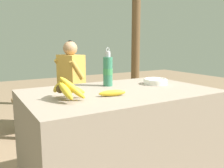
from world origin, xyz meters
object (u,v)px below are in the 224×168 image
at_px(wooden_bench, 71,100).
at_px(seated_vendor, 68,79).
at_px(support_post_far, 136,39).
at_px(banana_bunch_green, 43,93).
at_px(loose_banana_front, 112,93).
at_px(serving_bowl, 155,81).
at_px(water_bottle, 108,71).
at_px(banana_bunch_ripe, 66,88).

relative_size(wooden_bench, seated_vendor, 1.24).
bearing_deg(support_post_far, wooden_bench, -165.80).
xyz_separation_m(seated_vendor, banana_bunch_green, (-0.30, 0.04, -0.15)).
distance_m(loose_banana_front, wooden_bench, 1.70).
bearing_deg(wooden_bench, banana_bunch_green, -179.86).
xyz_separation_m(banana_bunch_green, support_post_far, (1.59, 0.32, 0.66)).
height_order(serving_bowl, water_bottle, water_bottle).
distance_m(loose_banana_front, banana_bunch_green, 1.64).
relative_size(banana_bunch_ripe, serving_bowl, 1.58).
bearing_deg(loose_banana_front, water_bottle, 65.01).
bearing_deg(serving_bowl, seated_vendor, 99.40).
bearing_deg(loose_banana_front, banana_bunch_green, 90.78).
height_order(water_bottle, banana_bunch_green, water_bottle).
xyz_separation_m(banana_bunch_ripe, seated_vendor, (0.56, 1.52, -0.19)).
distance_m(serving_bowl, water_bottle, 0.39).
bearing_deg(wooden_bench, serving_bowl, -82.67).
bearing_deg(wooden_bench, banana_bunch_ripe, -111.05).
relative_size(banana_bunch_ripe, water_bottle, 1.02).
xyz_separation_m(serving_bowl, seated_vendor, (-0.23, 1.37, -0.15)).
bearing_deg(wooden_bench, loose_banana_front, -101.50).
height_order(wooden_bench, seated_vendor, seated_vendor).
bearing_deg(banana_bunch_ripe, serving_bowl, 10.57).
bearing_deg(banana_bunch_green, water_bottle, -82.39).
xyz_separation_m(banana_bunch_ripe, wooden_bench, (0.60, 1.56, -0.47)).
height_order(wooden_bench, support_post_far, support_post_far).
bearing_deg(banana_bunch_green, support_post_far, 11.20).
height_order(wooden_bench, banana_bunch_green, banana_bunch_green).
distance_m(loose_banana_front, support_post_far, 2.51).
xyz_separation_m(serving_bowl, banana_bunch_green, (-0.53, 1.41, -0.30)).
height_order(banana_bunch_ripe, support_post_far, support_post_far).
xyz_separation_m(water_bottle, loose_banana_front, (-0.15, -0.32, -0.10)).
xyz_separation_m(banana_bunch_ripe, loose_banana_front, (0.27, -0.05, -0.05)).
distance_m(banana_bunch_ripe, banana_bunch_green, 1.62).
bearing_deg(water_bottle, support_post_far, 48.46).
relative_size(wooden_bench, banana_bunch_green, 5.45).
distance_m(serving_bowl, seated_vendor, 1.40).
xyz_separation_m(water_bottle, wooden_bench, (0.18, 1.29, -0.52)).
bearing_deg(banana_bunch_green, serving_bowl, -69.39).
height_order(banana_bunch_ripe, loose_banana_front, banana_bunch_ripe).
bearing_deg(serving_bowl, water_bottle, 160.78).
distance_m(banana_bunch_ripe, seated_vendor, 1.63).
bearing_deg(seated_vendor, banana_bunch_ripe, 54.75).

